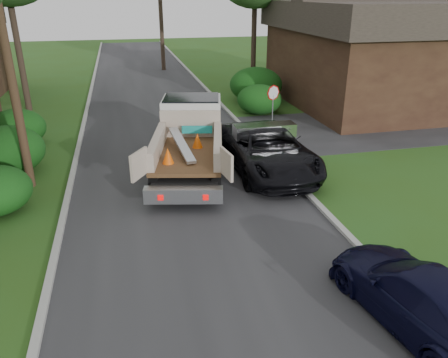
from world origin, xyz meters
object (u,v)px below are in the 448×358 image
Objects in this scene: utility_pole at (4,40)px; navy_suv at (421,297)px; house_right at (368,53)px; black_pickup at (267,149)px; flatbed_truck at (190,133)px; stop_sign at (273,99)px.

navy_suv is at bearing -46.10° from utility_pole.
black_pickup is (-9.56, -9.50, -2.29)m from house_right.
flatbed_truck is 3.15m from black_pickup.
utility_pole is 20.66m from house_right.
flatbed_truck reaches higher than navy_suv.
utility_pole is 0.77× the size of house_right.
house_right is at bearing 26.01° from utility_pole.
utility_pole reaches higher than house_right.
black_pickup is (-1.76, -4.50, -0.91)m from stop_sign.
stop_sign reaches higher than black_pickup.
stop_sign is 4.92m from black_pickup.
black_pickup is at bearing -135.18° from house_right.
stop_sign is at bearing -147.34° from house_right.
house_right reaches higher than flatbed_truck.
flatbed_truck reaches higher than black_pickup.
black_pickup is 9.17m from navy_suv.
black_pickup is at bearing -95.67° from navy_suv.
flatbed_truck is 1.15× the size of black_pickup.
stop_sign is at bearing 20.62° from utility_pole.
stop_sign is at bearing 47.80° from flatbed_truck.
utility_pole is at bearing -160.35° from flatbed_truck.
stop_sign is 0.53× the size of navy_suv.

